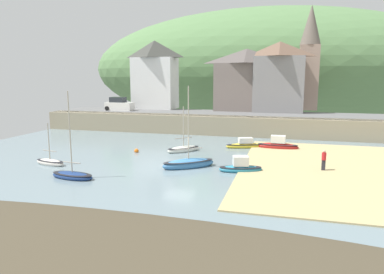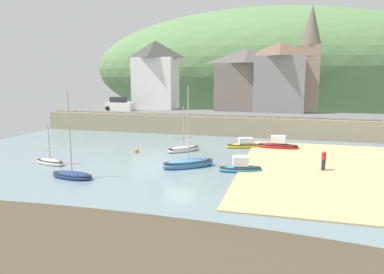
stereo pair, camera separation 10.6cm
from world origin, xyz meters
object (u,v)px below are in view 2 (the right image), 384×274
(sailboat_tall_mast, at_px, (72,175))
(rowboat_small_beached, at_px, (50,162))
(sailboat_far_left, at_px, (188,164))
(dinghy_open_wooden, at_px, (184,149))
(waterfront_building_centre, at_px, (247,79))
(waterfront_building_right, at_px, (279,76))
(sailboat_white_hull, at_px, (246,145))
(church_with_spire, at_px, (310,56))
(mooring_buoy, at_px, (137,151))
(fishing_boat_green, at_px, (240,167))
(person_near_water, at_px, (324,159))
(parked_car_near_slipway, at_px, (120,105))
(sailboat_nearest_shore, at_px, (278,145))
(waterfront_building_left, at_px, (155,74))

(sailboat_tall_mast, height_order, rowboat_small_beached, sailboat_tall_mast)
(sailboat_far_left, bearing_deg, dinghy_open_wooden, 72.76)
(waterfront_building_centre, distance_m, sailboat_tall_mast, 32.49)
(waterfront_building_right, relative_size, dinghy_open_wooden, 2.10)
(sailboat_tall_mast, relative_size, sailboat_white_hull, 1.52)
(church_with_spire, relative_size, sailboat_white_hull, 3.58)
(dinghy_open_wooden, distance_m, sailboat_white_hull, 6.74)
(church_with_spire, xyz_separation_m, mooring_buoy, (-16.93, -24.84, -10.13))
(fishing_boat_green, xyz_separation_m, sailboat_tall_mast, (-11.65, -5.15, -0.08))
(dinghy_open_wooden, xyz_separation_m, person_near_water, (12.73, -4.32, 0.73))
(rowboat_small_beached, height_order, person_near_water, rowboat_small_beached)
(dinghy_open_wooden, xyz_separation_m, parked_car_near_slipway, (-14.23, 14.84, 2.95))
(fishing_boat_green, relative_size, sailboat_nearest_shore, 0.86)
(sailboat_far_left, xyz_separation_m, rowboat_small_beached, (-11.53, -2.20, -0.09))
(sailboat_far_left, xyz_separation_m, sailboat_white_hull, (3.54, 9.47, -0.03))
(church_with_spire, relative_size, fishing_boat_green, 4.22)
(parked_car_near_slipway, xyz_separation_m, mooring_buoy, (9.84, -16.34, -3.07))
(sailboat_far_left, relative_size, dinghy_open_wooden, 1.48)
(waterfront_building_left, xyz_separation_m, sailboat_white_hull, (15.97, -15.75, -7.39))
(parked_car_near_slipway, bearing_deg, fishing_boat_green, -42.72)
(sailboat_white_hull, bearing_deg, waterfront_building_left, 114.37)
(church_with_spire, height_order, sailboat_tall_mast, church_with_spire)
(waterfront_building_left, height_order, person_near_water, waterfront_building_left)
(sailboat_white_hull, distance_m, mooring_buoy, 11.30)
(sailboat_tall_mast, relative_size, dinghy_open_wooden, 1.40)
(parked_car_near_slipway, distance_m, person_near_water, 33.15)
(waterfront_building_left, bearing_deg, rowboat_small_beached, -88.11)
(fishing_boat_green, relative_size, rowboat_small_beached, 0.98)
(fishing_boat_green, bearing_deg, person_near_water, -0.28)
(waterfront_building_centre, height_order, person_near_water, waterfront_building_centre)
(waterfront_building_centre, height_order, sailboat_nearest_shore, waterfront_building_centre)
(waterfront_building_centre, relative_size, person_near_water, 5.63)
(waterfront_building_left, bearing_deg, church_with_spire, 9.94)
(fishing_boat_green, height_order, rowboat_small_beached, rowboat_small_beached)
(church_with_spire, xyz_separation_m, sailboat_tall_mast, (-17.75, -34.50, -10.02))
(waterfront_building_left, height_order, sailboat_nearest_shore, waterfront_building_left)
(dinghy_open_wooden, height_order, rowboat_small_beached, dinghy_open_wooden)
(fishing_boat_green, xyz_separation_m, sailboat_nearest_shore, (2.55, 9.86, 0.05))
(church_with_spire, distance_m, fishing_boat_green, 31.58)
(waterfront_building_left, distance_m, parked_car_near_slipway, 7.48)
(waterfront_building_right, distance_m, sailboat_nearest_shore, 17.00)
(sailboat_tall_mast, distance_m, parked_car_near_slipway, 27.68)
(sailboat_far_left, bearing_deg, church_with_spire, 33.00)
(waterfront_building_centre, distance_m, parked_car_near_slipway, 18.95)
(parked_car_near_slipway, relative_size, person_near_water, 2.57)
(parked_car_near_slipway, bearing_deg, waterfront_building_centre, 16.54)
(mooring_buoy, bearing_deg, waterfront_building_right, 58.50)
(church_with_spire, bearing_deg, sailboat_tall_mast, -117.22)
(waterfront_building_right, bearing_deg, sailboat_white_hull, -99.68)
(waterfront_building_centre, relative_size, sailboat_nearest_shore, 2.18)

